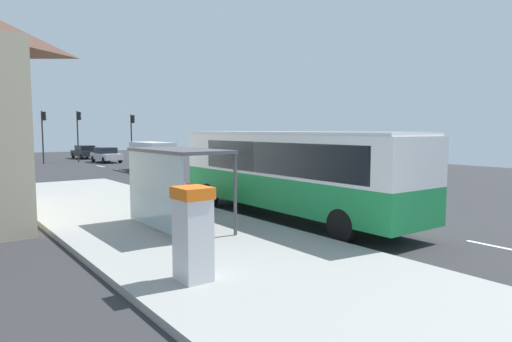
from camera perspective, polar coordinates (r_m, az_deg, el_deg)
ground_plane at (r=28.59m, az=-10.60°, el=-1.43°), size 56.00×92.00×0.04m
sidewalk_platform at (r=15.15m, az=-12.31°, el=-6.97°), size 6.20×30.00×0.18m
lane_stripe_seg_0 at (r=14.25m, az=29.36°, el=-8.65°), size 0.16×2.20×0.01m
lane_stripe_seg_1 at (r=16.83m, az=13.54°, el=-6.06°), size 0.16×2.20×0.01m
lane_stripe_seg_2 at (r=20.33m, az=2.62°, el=-3.98°), size 0.16×2.20×0.01m
lane_stripe_seg_3 at (r=24.36m, az=-4.87°, el=-2.45°), size 0.16×2.20×0.01m
lane_stripe_seg_4 at (r=28.70m, az=-10.15°, el=-1.35°), size 0.16×2.20×0.01m
lane_stripe_seg_5 at (r=33.22m, az=-14.02°, el=-0.53°), size 0.16×2.20×0.01m
lane_stripe_seg_6 at (r=37.86m, az=-16.95°, el=0.09°), size 0.16×2.20×0.01m
lane_stripe_seg_7 at (r=42.59m, az=-19.24°, el=0.57°), size 0.16×2.20×0.01m
bus at (r=16.49m, az=4.22°, el=0.29°), size 2.64×11.04×3.21m
white_van at (r=36.79m, az=-13.18°, el=2.12°), size 2.23×5.28×2.30m
sedan_near at (r=47.66m, az=-18.64°, el=2.00°), size 1.99×4.47×1.52m
sedan_far at (r=54.90m, az=-21.10°, el=2.32°), size 1.97×4.46×1.52m
ticket_machine at (r=9.28m, az=-8.07°, el=-7.85°), size 0.66×0.76×1.94m
recycling_bin_yellow at (r=16.81m, az=-6.74°, el=-3.72°), size 0.52×0.52×0.95m
recycling_bin_green at (r=17.41m, az=-7.90°, el=-3.42°), size 0.52×0.52×0.95m
recycling_bin_red at (r=18.02m, az=-8.97°, el=-3.14°), size 0.52×0.52×0.95m
recycling_bin_orange at (r=18.64m, az=-9.98°, el=-2.88°), size 0.52×0.52×0.95m
traffic_light_near_side at (r=49.65m, az=-15.57°, el=5.09°), size 0.49×0.28×4.94m
traffic_light_far_side at (r=48.00m, az=-25.58°, el=4.90°), size 0.49×0.28×5.12m
traffic_light_median at (r=49.58m, az=-21.78°, el=5.11°), size 0.49×0.28×5.22m
bus_shelter at (r=14.04m, az=-10.99°, el=0.38°), size 1.80×4.00×2.50m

